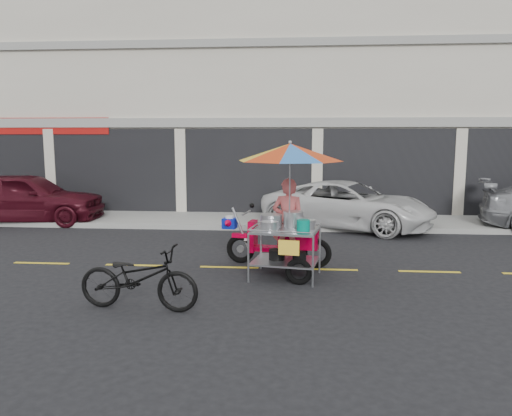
# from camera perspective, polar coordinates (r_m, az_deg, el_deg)

# --- Properties ---
(ground) EXTENTS (90.00, 90.00, 0.00)m
(ground) POSITION_cam_1_polar(r_m,az_deg,el_deg) (10.22, 8.19, -6.98)
(ground) COLOR black
(sidewalk) EXTENTS (45.00, 3.00, 0.15)m
(sidewalk) POSITION_cam_1_polar(r_m,az_deg,el_deg) (15.57, 7.03, -1.41)
(sidewalk) COLOR gray
(sidewalk) RESTS_ON ground
(shophouse_block) EXTENTS (36.00, 8.11, 10.40)m
(shophouse_block) POSITION_cam_1_polar(r_m,az_deg,el_deg) (20.78, 14.65, 12.30)
(shophouse_block) COLOR beige
(shophouse_block) RESTS_ON ground
(centerline) EXTENTS (42.00, 0.10, 0.01)m
(centerline) POSITION_cam_1_polar(r_m,az_deg,el_deg) (10.22, 8.19, -6.96)
(centerline) COLOR gold
(centerline) RESTS_ON ground
(maroon_sedan) EXTENTS (4.79, 2.29, 1.58)m
(maroon_sedan) POSITION_cam_1_polar(r_m,az_deg,el_deg) (16.86, -24.81, 1.08)
(maroon_sedan) COLOR #400B16
(maroon_sedan) RESTS_ON ground
(white_pickup) EXTENTS (5.41, 4.13, 1.37)m
(white_pickup) POSITION_cam_1_polar(r_m,az_deg,el_deg) (14.75, 10.48, 0.37)
(white_pickup) COLOR silver
(white_pickup) RESTS_ON ground
(near_bicycle) EXTENTS (1.97, 0.85, 1.00)m
(near_bicycle) POSITION_cam_1_polar(r_m,az_deg,el_deg) (7.96, -13.27, -7.78)
(near_bicycle) COLOR black
(near_bicycle) RESTS_ON ground
(food_vendor_rig) EXTENTS (2.57, 2.35, 2.59)m
(food_vendor_rig) POSITION_cam_1_polar(r_m,az_deg,el_deg) (9.63, 3.63, 2.01)
(food_vendor_rig) COLOR black
(food_vendor_rig) RESTS_ON ground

